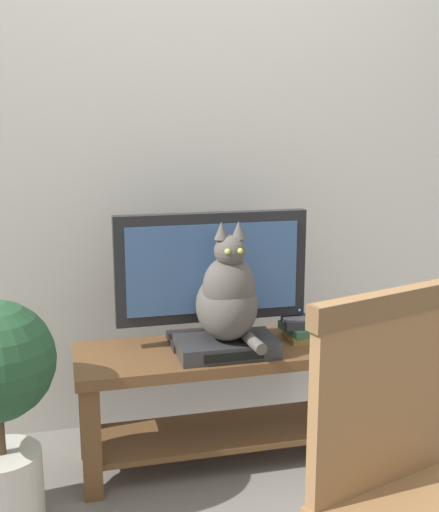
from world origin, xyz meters
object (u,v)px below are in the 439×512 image
Objects in this scene: tv_stand at (217,384)px; media_box at (227,346)px; wooden_chair at (413,476)px; tv at (212,275)px; book_stack at (312,328)px; cat at (228,297)px.

tv_stand is 0.20m from media_box.
tv_stand is 1.13× the size of wooden_chair.
tv is at bearing 98.87° from wooden_chair.
wooden_chair is (0.19, -1.15, 0.24)m from tv_stand.
media_box is at bearing -165.76° from book_stack.
book_stack is (0.41, 0.03, 0.20)m from tv_stand.
cat is 0.47× the size of wooden_chair.
media_box is 0.21m from cat.
tv is at bearing 98.38° from cat.
tv_stand is 0.44m from tv.
tv_stand is 2.39× the size of cat.
media_box is at bearing 94.28° from cat.
tv is 0.29m from media_box.
book_stack is (0.41, -0.05, -0.24)m from tv.
cat is 0.45m from book_stack.
book_stack is (0.22, 1.18, -0.04)m from wooden_chair.
wooden_chair reaches higher than media_box.
book_stack is at bearing 14.24° from media_box.
media_box is (0.02, -0.07, 0.18)m from tv_stand.
tv_stand is 4.37× the size of book_stack.
tv_stand is 1.19m from wooden_chair.
cat is at bearing 98.94° from wooden_chair.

